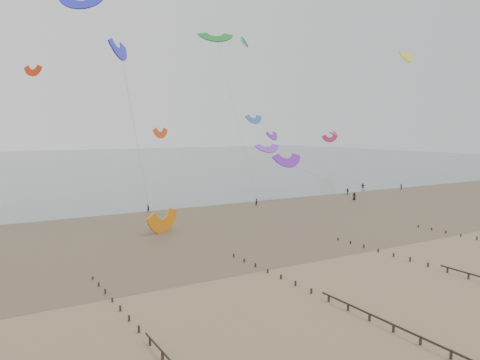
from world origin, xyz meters
The scene contains 6 objects.
ground centered at (0.00, 0.00, 0.00)m, with size 500.00×500.00×0.00m, color brown.
sea_and_shore centered at (-4.08, 34.40, 0.01)m, with size 500.00×665.00×0.03m.
kitesurfer_lead centered at (-12.28, 49.56, 0.75)m, with size 0.55×0.36×1.50m, color black.
kitesurfers centered at (23.34, 46.03, 0.84)m, with size 127.91×25.30×1.89m.
grounded_kite centered at (-16.28, 30.93, 0.00)m, with size 6.99×3.66×5.32m, color orange, non-canonical shape.
kites_airborne centered at (-17.06, 85.49, 20.55)m, with size 241.94×93.90×39.46m.
Camera 1 is at (-43.52, -39.51, 16.57)m, focal length 35.00 mm.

